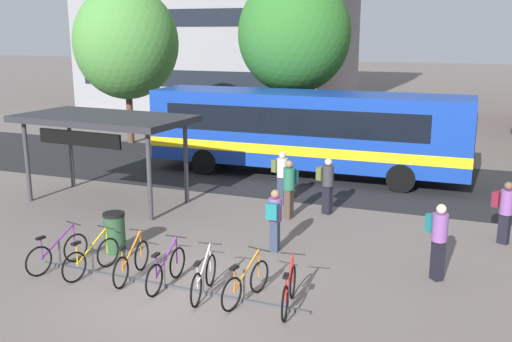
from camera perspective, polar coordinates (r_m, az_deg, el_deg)
The scene contains 21 objects.
ground at distance 12.62m, azimuth -7.44°, elevation -11.92°, with size 200.00×200.00×0.00m, color #6B605B.
bus_lane_asphalt at distance 22.31m, azimuth 6.00°, elevation -0.54°, with size 80.00×7.20×0.01m, color #232326.
city_bus at distance 22.05m, azimuth 5.13°, elevation 4.02°, with size 12.06×2.70×3.20m.
bike_rack at distance 12.95m, azimuth -8.99°, elevation -10.82°, with size 6.61×0.25×0.70m.
parked_bicycle_purple_0 at distance 14.37m, azimuth -18.95°, elevation -7.65°, with size 0.60×1.69×0.99m.
parked_bicycle_yellow_1 at distance 13.83m, azimuth -15.90°, elevation -8.27°, with size 0.52×1.70×0.99m.
parked_bicycle_orange_2 at distance 13.37m, azimuth -12.16°, elevation -8.80°, with size 0.52×1.72×0.99m.
parked_bicycle_purple_3 at distance 12.85m, azimuth -8.84°, elevation -9.59°, with size 0.52×1.72×0.99m.
parked_bicycle_silver_4 at distance 12.34m, azimuth -5.17°, elevation -10.49°, with size 0.52×1.71×0.99m.
parked_bicycle_orange_5 at distance 12.05m, azimuth -1.00°, elevation -11.04°, with size 0.56×1.70×0.99m.
parked_bicycle_red_6 at distance 11.77m, azimuth 3.26°, elevation -11.70°, with size 0.52×1.71×0.99m.
transit_shelter at distance 18.97m, azimuth -14.84°, elevation 4.70°, with size 5.73×3.18×2.83m.
commuter_teal_pack_0 at distance 17.05m, azimuth 3.32°, elevation -1.38°, with size 0.39×0.56×1.76m.
commuter_teal_pack_1 at distance 14.45m, azimuth 1.85°, elevation -4.51°, with size 0.35×0.53×1.61m.
commuter_olive_pack_2 at distance 18.41m, azimuth 2.52°, elevation -0.29°, with size 0.60×0.48×1.73m.
commuter_olive_pack_3 at distance 17.59m, azimuth 6.99°, elevation -1.07°, with size 0.60×0.47×1.73m.
commuter_maroon_pack_4 at distance 16.34m, azimuth 23.30°, elevation -3.38°, with size 0.60×0.50×1.67m.
commuter_teal_pack_5 at distance 13.45m, azimuth 17.51°, elevation -6.12°, with size 0.58×0.59×1.76m.
trash_bin at distance 14.97m, azimuth -13.74°, elevation -5.89°, with size 0.55×0.55×1.03m.
street_tree_0 at distance 29.19m, azimuth -12.66°, elevation 12.21°, with size 5.02×5.02×7.60m.
street_tree_2 at distance 25.42m, azimuth 3.78°, elevation 13.26°, with size 4.82×4.82×7.83m.
Camera 1 is at (5.54, -9.97, 5.39)m, focal length 40.62 mm.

